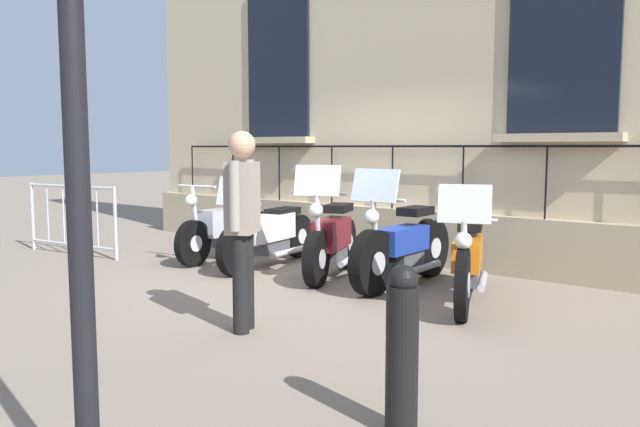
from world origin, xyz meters
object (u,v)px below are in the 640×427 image
(crowd_barrier, at_px, (72,217))
(motorcycle_silver, at_px, (226,228))
(motorcycle_white, at_px, (268,234))
(pedestrian_standing, at_px, (243,219))
(motorcycle_maroon, at_px, (332,241))
(bollard, at_px, (402,350))
(motorcycle_orange, at_px, (468,261))
(motorcycle_blue, at_px, (403,248))

(crowd_barrier, bearing_deg, motorcycle_silver, 120.57)
(motorcycle_white, height_order, crowd_barrier, motorcycle_white)
(crowd_barrier, height_order, pedestrian_standing, pedestrian_standing)
(pedestrian_standing, bearing_deg, motorcycle_silver, -130.40)
(motorcycle_silver, bearing_deg, motorcycle_white, 87.48)
(motorcycle_silver, relative_size, motorcycle_maroon, 1.12)
(motorcycle_white, bearing_deg, motorcycle_maroon, 89.75)
(motorcycle_white, relative_size, bollard, 2.24)
(motorcycle_white, height_order, motorcycle_orange, motorcycle_orange)
(motorcycle_orange, xyz_separation_m, bollard, (3.00, 1.05, 0.05))
(motorcycle_orange, xyz_separation_m, pedestrian_standing, (2.15, -1.07, 0.55))
(motorcycle_white, relative_size, motorcycle_maroon, 1.17)
(motorcycle_blue, relative_size, crowd_barrier, 1.06)
(motorcycle_silver, height_order, motorcycle_blue, motorcycle_blue)
(motorcycle_silver, xyz_separation_m, pedestrian_standing, (2.36, 2.77, 0.55))
(pedestrian_standing, bearing_deg, motorcycle_maroon, -160.30)
(motorcycle_orange, bearing_deg, motorcycle_white, -93.33)
(pedestrian_standing, bearing_deg, bollard, 68.15)
(motorcycle_silver, distance_m, motorcycle_maroon, 1.94)
(crowd_barrier, bearing_deg, motorcycle_white, 111.91)
(motorcycle_maroon, distance_m, pedestrian_standing, 2.52)
(motorcycle_white, xyz_separation_m, crowd_barrier, (1.17, -2.90, 0.13))
(motorcycle_blue, height_order, motorcycle_orange, motorcycle_blue)
(crowd_barrier, bearing_deg, motorcycle_maroon, 106.27)
(pedestrian_standing, bearing_deg, crowd_barrier, -103.49)
(motorcycle_white, xyz_separation_m, motorcycle_orange, (0.17, 2.98, 0.00))
(motorcycle_maroon, bearing_deg, bollard, 42.99)
(bollard, bearing_deg, motorcycle_blue, -148.60)
(motorcycle_maroon, xyz_separation_m, crowd_barrier, (1.16, -3.98, 0.12))
(bollard, distance_m, pedestrian_standing, 2.34)
(crowd_barrier, xyz_separation_m, pedestrian_standing, (1.16, 4.81, 0.42))
(motorcycle_silver, xyz_separation_m, crowd_barrier, (1.21, -2.04, 0.12))
(motorcycle_white, distance_m, crowd_barrier, 3.13)
(bollard, bearing_deg, motorcycle_silver, -123.26)
(motorcycle_white, height_order, motorcycle_blue, motorcycle_blue)
(crowd_barrier, relative_size, pedestrian_standing, 1.10)
(motorcycle_orange, relative_size, pedestrian_standing, 1.19)
(motorcycle_maroon, xyz_separation_m, motorcycle_blue, (-0.11, 0.95, -0.00))
(motorcycle_silver, distance_m, bollard, 5.86)
(motorcycle_white, bearing_deg, pedestrian_standing, 39.44)
(motorcycle_orange, bearing_deg, pedestrian_standing, -26.53)
(motorcycle_white, xyz_separation_m, motorcycle_maroon, (0.00, 1.08, 0.01))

